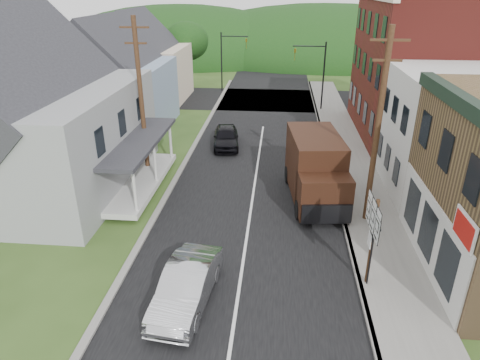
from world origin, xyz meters
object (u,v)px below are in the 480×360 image
(dark_sedan, at_px, (226,137))
(warning_sign, at_px, (371,248))
(delivery_van, at_px, (316,169))
(silver_sedan, at_px, (187,286))
(route_sign_cluster, at_px, (372,230))

(dark_sedan, xyz_separation_m, warning_sign, (7.17, -14.72, 1.04))
(delivery_van, bearing_deg, warning_sign, -84.68)
(silver_sedan, xyz_separation_m, warning_sign, (6.55, 1.52, 1.02))
(delivery_van, height_order, route_sign_cluster, route_sign_cluster)
(route_sign_cluster, relative_size, warning_sign, 1.39)
(warning_sign, bearing_deg, route_sign_cluster, 98.78)
(warning_sign, bearing_deg, delivery_van, 99.76)
(delivery_van, bearing_deg, silver_sedan, -126.55)
(silver_sedan, relative_size, dark_sedan, 1.06)
(dark_sedan, xyz_separation_m, route_sign_cluster, (7.15, -14.58, 1.70))
(dark_sedan, bearing_deg, delivery_van, -60.10)
(delivery_van, distance_m, route_sign_cluster, 7.26)
(dark_sedan, relative_size, route_sign_cluster, 1.21)
(route_sign_cluster, height_order, warning_sign, route_sign_cluster)
(dark_sedan, distance_m, delivery_van, 9.46)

